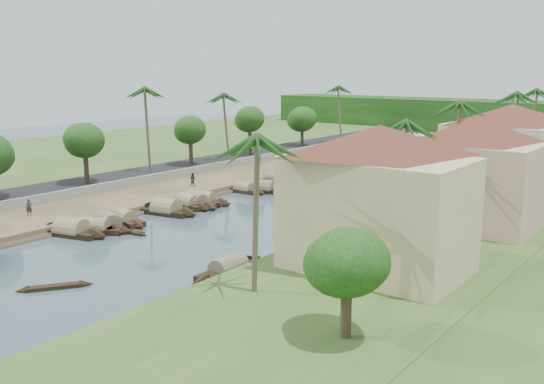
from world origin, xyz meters
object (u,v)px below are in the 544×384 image
Objects in this scene: bridge at (474,142)px; building_near at (378,197)px; person_near at (29,207)px; sampan_1 at (72,231)px.

building_near is at bearing -75.61° from bridge.
bridge is 80.94m from person_near.
building_near reaches higher than sampan_1.
bridge is at bearing 104.39° from building_near.
building_near is at bearing -37.12° from person_near.
bridge is 76.54m from building_near.
bridge is at bearing 69.76° from sampan_1.
building_near is at bearing -2.80° from sampan_1.
person_near is (-16.51, -79.23, -0.09)m from bridge.
person_near is (-35.51, -5.23, -4.75)m from building_near.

